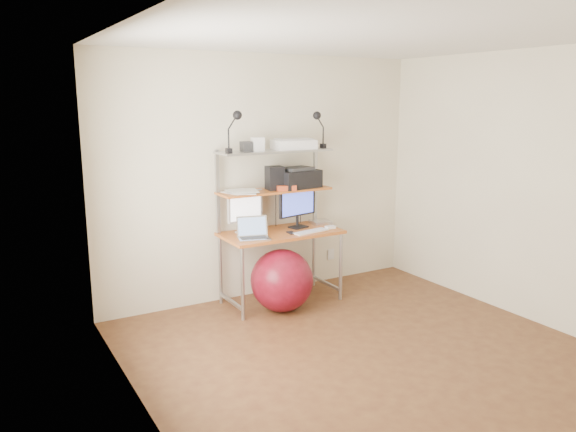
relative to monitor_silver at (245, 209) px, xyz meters
name	(u,v)px	position (x,y,z in m)	size (l,w,h in m)	color
room	(372,205)	(0.33, -1.59, 0.27)	(3.60, 3.60, 3.60)	brown
computer_desk	(278,210)	(0.33, -0.08, -0.03)	(1.20, 0.60, 1.57)	#C86626
wall_outlet	(331,254)	(1.18, 0.20, -0.68)	(0.08, 0.01, 0.12)	white
monitor_silver	(245,209)	(0.00, 0.00, 0.00)	(0.41, 0.17, 0.45)	#B9B9BE
monitor_black	(297,204)	(0.57, -0.06, 0.00)	(0.48, 0.17, 0.49)	black
laptop	(253,234)	(-0.04, -0.25, -0.20)	(0.35, 0.31, 0.26)	silver
keyboard	(311,231)	(0.58, -0.31, -0.23)	(0.40, 0.11, 0.01)	white
mouse	(330,227)	(0.83, -0.28, -0.23)	(0.10, 0.06, 0.03)	white
mac_mini	(320,222)	(0.87, -0.04, -0.22)	(0.20, 0.20, 0.04)	silver
phone	(291,233)	(0.38, -0.26, -0.24)	(0.06, 0.12, 0.01)	black
printer	(297,178)	(0.59, -0.02, 0.27)	(0.48, 0.36, 0.21)	black
nas_cube	(275,178)	(0.32, -0.02, 0.29)	(0.16, 0.16, 0.24)	black
red_box	(286,188)	(0.40, -0.12, 0.20)	(0.19, 0.13, 0.05)	#B93F1D
scanner	(294,144)	(0.55, -0.01, 0.62)	(0.44, 0.32, 0.11)	white
box_white	(258,144)	(0.13, -0.02, 0.64)	(0.11, 0.09, 0.13)	white
box_grey	(246,146)	(0.02, 0.00, 0.62)	(0.10, 0.10, 0.10)	#2F2F32
clip_lamp_left	(236,122)	(-0.14, -0.12, 0.86)	(0.16, 0.09, 0.40)	black
clip_lamp_right	(318,121)	(0.80, -0.08, 0.84)	(0.15, 0.08, 0.38)	black
exercise_ball	(282,280)	(0.21, -0.37, -0.67)	(0.62, 0.62, 0.62)	maroon
paper_stack	(242,192)	(-0.04, -0.02, 0.18)	(0.37, 0.41, 0.02)	white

